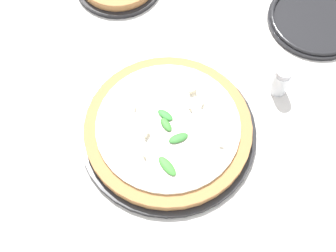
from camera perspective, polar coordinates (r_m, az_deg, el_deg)
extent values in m
plane|color=silver|center=(0.87, 2.90, -0.52)|extent=(6.00, 6.00, 0.00)
cylinder|color=black|center=(0.86, 0.00, -0.74)|extent=(0.33, 0.33, 0.01)
cylinder|color=#AD7542|center=(0.85, 0.00, -0.28)|extent=(0.31, 0.31, 0.02)
cylinder|color=silver|center=(0.84, 0.00, 0.10)|extent=(0.26, 0.26, 0.01)
ellipsoid|color=#31722E|center=(0.82, 1.28, -1.49)|extent=(0.04, 0.03, 0.01)
ellipsoid|color=#36772D|center=(0.83, -0.23, 0.18)|extent=(0.02, 0.03, 0.01)
ellipsoid|color=#318232|center=(0.84, -0.33, 1.35)|extent=(0.02, 0.03, 0.01)
ellipsoid|color=#387F2F|center=(0.80, -0.08, -4.91)|extent=(0.02, 0.04, 0.01)
cube|color=#EFE5C6|center=(0.86, 3.03, 4.31)|extent=(0.01, 0.01, 0.01)
cube|color=#EFE5C6|center=(0.85, 2.74, 2.26)|extent=(0.01, 0.01, 0.00)
cube|color=#EFE5C6|center=(0.80, -2.94, -3.52)|extent=(0.01, 0.01, 0.01)
cube|color=#EFE5C6|center=(0.82, -2.62, -0.91)|extent=(0.01, 0.01, 0.01)
cube|color=#EFE5C6|center=(0.85, -4.09, 2.31)|extent=(0.01, 0.01, 0.00)
cube|color=#EFE5C6|center=(0.82, 6.54, -2.29)|extent=(0.01, 0.01, 0.00)
cube|color=#EFE5C6|center=(0.85, 4.21, 2.77)|extent=(0.01, 0.01, 0.01)
cylinder|color=black|center=(1.06, 17.57, 12.15)|extent=(0.20, 0.20, 0.01)
torus|color=black|center=(1.05, 17.69, 12.42)|extent=(0.19, 0.19, 0.01)
cylinder|color=silver|center=(0.92, 13.51, 5.18)|extent=(0.03, 0.03, 0.06)
cylinder|color=#B7B7BF|center=(0.89, 13.95, 6.35)|extent=(0.03, 0.03, 0.01)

